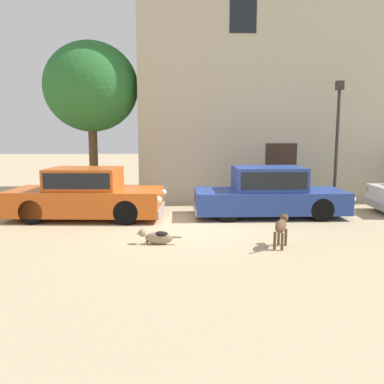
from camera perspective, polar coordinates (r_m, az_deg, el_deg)
name	(u,v)px	position (r m, az deg, el deg)	size (l,w,h in m)	color
ground_plane	(192,227)	(10.53, -0.04, -5.01)	(80.00, 80.00, 0.00)	tan
parked_sedan_nearest	(86,194)	(11.88, -14.86, -0.24)	(4.51, 2.03, 1.46)	#D15619
parked_sedan_second	(269,192)	(12.02, 10.91, -0.01)	(4.53, 1.74, 1.47)	navy
apartment_block	(318,78)	(17.66, 17.57, 15.19)	(14.19, 5.40, 9.33)	#BCB299
stray_dog_spotted	(157,237)	(8.92, -4.99, -6.37)	(1.00, 0.26, 0.36)	#997F60
stray_dog_tan	(281,226)	(8.81, 12.61, -4.79)	(0.49, 0.89, 0.70)	brown
street_lamp	(338,129)	(13.86, 20.04, 8.50)	(0.22, 0.22, 4.09)	#2D2B28
acacia_tree_left	(91,87)	(15.11, -14.19, 14.25)	(3.33, 2.99, 5.66)	brown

